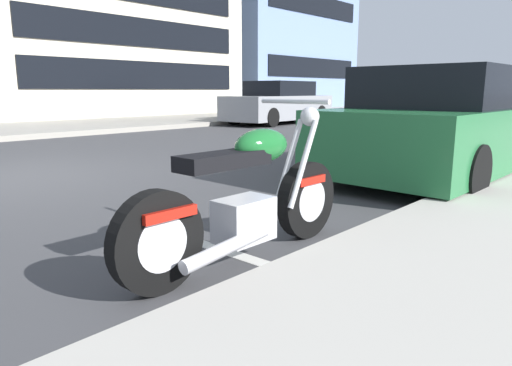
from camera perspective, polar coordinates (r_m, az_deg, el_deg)
ground_plane at (r=7.13m, az=-28.56°, el=0.51°), size 260.00×260.00×0.00m
sidewalk_far_curb at (r=20.00m, az=-2.16°, el=8.17°), size 120.00×5.00×0.14m
parking_stall_stripe at (r=3.52m, az=-4.69°, el=-8.02°), size 0.12×2.20×0.01m
parked_motorcycle at (r=3.19m, az=-1.17°, el=-2.21°), size 2.05×0.62×1.11m
parked_car_at_intersection at (r=7.04m, az=22.64°, el=6.65°), size 4.63×1.96×1.46m
car_opposite_curb at (r=16.79m, az=2.85°, el=9.71°), size 4.69×2.05×1.49m
townhouse_mid_block at (r=23.51m, az=-20.17°, el=17.60°), size 11.54×8.61×8.02m
townhouse_far_uphill at (r=31.38m, az=-0.21°, el=19.45°), size 9.73×9.49×11.21m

